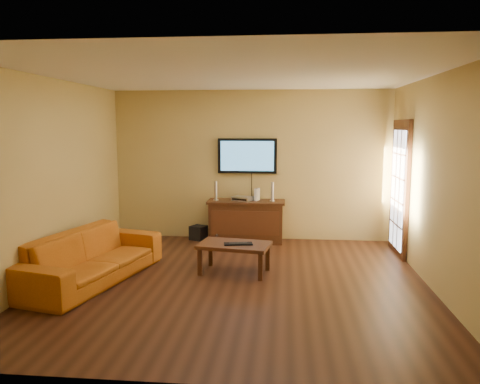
# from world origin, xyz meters

# --- Properties ---
(ground_plane) EXTENTS (5.00, 5.00, 0.00)m
(ground_plane) POSITION_xyz_m (0.00, 0.00, 0.00)
(ground_plane) COLOR black
(ground_plane) RESTS_ON ground
(room_walls) EXTENTS (5.00, 5.00, 5.00)m
(room_walls) POSITION_xyz_m (0.00, 0.62, 1.69)
(room_walls) COLOR tan
(room_walls) RESTS_ON ground
(french_door) EXTENTS (0.07, 1.02, 2.22)m
(french_door) POSITION_xyz_m (2.46, 1.70, 1.05)
(french_door) COLOR #371B0C
(french_door) RESTS_ON ground
(media_console) EXTENTS (1.37, 0.52, 0.74)m
(media_console) POSITION_xyz_m (-0.06, 2.23, 0.37)
(media_console) COLOR #371B0C
(media_console) RESTS_ON ground
(television) EXTENTS (1.06, 0.08, 0.63)m
(television) POSITION_xyz_m (-0.06, 2.45, 1.53)
(television) COLOR black
(television) RESTS_ON ground
(coffee_table) EXTENTS (1.07, 0.75, 0.43)m
(coffee_table) POSITION_xyz_m (-0.07, 0.41, 0.37)
(coffee_table) COLOR #371B0C
(coffee_table) RESTS_ON ground
(sofa) EXTENTS (1.17, 2.35, 0.88)m
(sofa) POSITION_xyz_m (-1.94, -0.11, 0.44)
(sofa) COLOR #B05A13
(sofa) RESTS_ON ground
(speaker_left) EXTENTS (0.09, 0.09, 0.35)m
(speaker_left) POSITION_xyz_m (-0.60, 2.22, 0.90)
(speaker_left) COLOR silver
(speaker_left) RESTS_ON media_console
(speaker_right) EXTENTS (0.09, 0.09, 0.34)m
(speaker_right) POSITION_xyz_m (0.40, 2.23, 0.90)
(speaker_right) COLOR silver
(speaker_right) RESTS_ON media_console
(av_receiver) EXTENTS (0.41, 0.36, 0.08)m
(av_receiver) POSITION_xyz_m (-0.12, 2.22, 0.78)
(av_receiver) COLOR silver
(av_receiver) RESTS_ON media_console
(game_console) EXTENTS (0.10, 0.17, 0.22)m
(game_console) POSITION_xyz_m (0.13, 2.27, 0.85)
(game_console) COLOR white
(game_console) RESTS_ON media_console
(subwoofer) EXTENTS (0.34, 0.34, 0.25)m
(subwoofer) POSITION_xyz_m (-0.94, 2.29, 0.13)
(subwoofer) COLOR black
(subwoofer) RESTS_ON ground
(bottle) EXTENTS (0.07, 0.07, 0.19)m
(bottle) POSITION_xyz_m (-0.56, 1.96, 0.09)
(bottle) COLOR white
(bottle) RESTS_ON ground
(keyboard) EXTENTS (0.41, 0.22, 0.02)m
(keyboard) POSITION_xyz_m (-0.01, 0.35, 0.44)
(keyboard) COLOR black
(keyboard) RESTS_ON coffee_table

